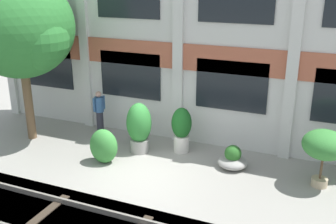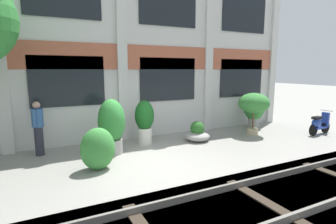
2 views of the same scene
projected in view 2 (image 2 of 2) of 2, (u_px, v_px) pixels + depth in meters
ground_plane at (152, 161)px, 7.61m from camera, size 80.00×80.00×0.00m
apartment_facade at (120, 44)px, 9.67m from camera, size 15.52×0.64×7.18m
rail_tracks at (218, 222)px, 4.82m from camera, size 23.16×2.80×0.43m
potted_plant_ribbed_drum at (112, 125)px, 8.21m from camera, size 0.85×0.85×1.74m
potted_plant_tall_urn at (254, 104)px, 10.62m from camera, size 1.24×1.24×1.71m
potted_plant_fluted_column at (254, 109)px, 11.92m from camera, size 0.93×0.93×1.49m
potted_plant_stone_basin at (144, 120)px, 9.29m from camera, size 0.68×0.68×1.58m
potted_plant_wide_bowl at (197, 134)px, 9.79m from camera, size 0.94×0.94×0.74m
scooter_near_curb at (319, 124)px, 10.72m from camera, size 1.38×0.50×0.98m
resident_by_doorway at (38, 127)px, 8.04m from camera, size 0.34×0.50×1.69m
topiary_hedge at (98, 149)px, 6.92m from camera, size 0.97×0.77×1.14m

